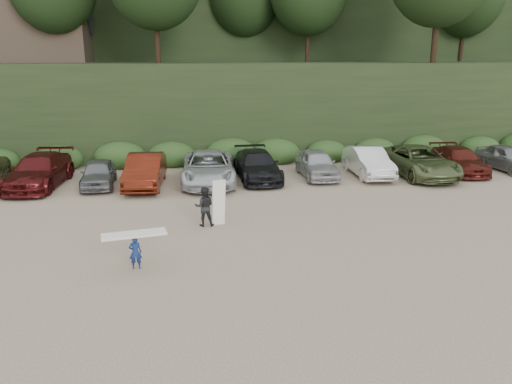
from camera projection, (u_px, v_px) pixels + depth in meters
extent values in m
plane|color=tan|center=(230.00, 253.00, 16.93)|extent=(120.00, 120.00, 0.00)
cube|color=black|center=(203.00, 104.00, 37.13)|extent=(80.00, 14.00, 6.00)
cube|color=black|center=(195.00, 41.00, 52.99)|extent=(90.00, 30.00, 16.00)
cube|color=#2B491E|center=(200.00, 155.00, 30.53)|extent=(46.20, 2.00, 1.20)
cube|color=brown|center=(33.00, 34.00, 36.08)|extent=(8.00, 6.00, 4.00)
imported|color=#4D1112|center=(39.00, 171.00, 25.34)|extent=(2.77, 5.81, 1.64)
imported|color=slate|center=(98.00, 173.00, 25.44)|extent=(1.82, 4.07, 1.36)
imported|color=#591A0D|center=(145.00, 171.00, 25.42)|extent=(2.01, 5.06, 1.64)
imported|color=silver|center=(208.00, 168.00, 26.05)|extent=(3.00, 6.01, 1.63)
imported|color=black|center=(257.00, 165.00, 26.89)|extent=(2.30, 5.29, 1.51)
imported|color=#B0B0B5|center=(317.00, 164.00, 27.37)|extent=(1.80, 4.42, 1.50)
imported|color=silver|center=(368.00, 162.00, 27.64)|extent=(1.76, 4.82, 1.58)
imported|color=#58683C|center=(419.00, 161.00, 27.61)|extent=(2.96, 6.00, 1.64)
imported|color=#541913|center=(459.00, 160.00, 28.52)|extent=(2.31, 4.97, 1.41)
imported|color=gray|center=(508.00, 158.00, 28.95)|extent=(2.12, 4.51, 1.49)
imported|color=navy|center=(135.00, 252.00, 15.61)|extent=(0.40, 0.27, 1.08)
cube|color=white|center=(134.00, 234.00, 15.45)|extent=(2.04, 0.90, 0.08)
imported|color=black|center=(204.00, 206.00, 19.50)|extent=(0.80, 0.64, 1.57)
cube|color=white|center=(219.00, 203.00, 19.51)|extent=(0.57, 0.40, 1.85)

